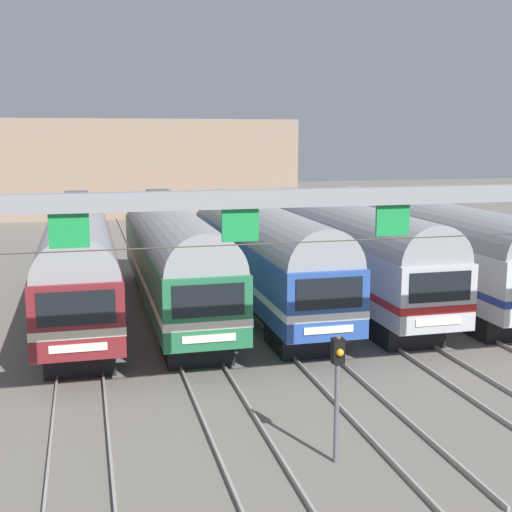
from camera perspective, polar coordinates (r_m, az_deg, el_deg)
The scene contains 10 objects.
ground_plane at distance 31.37m, azimuth 0.34°, elevation -4.27°, with size 160.00×160.00×0.00m, color slate.
track_bed at distance 47.67m, azimuth -4.77°, elevation 0.74°, with size 17.41×70.00×0.15m.
commuter_train_maroon at distance 29.86m, azimuth -14.60°, elevation -0.06°, with size 2.88×18.06×5.05m.
commuter_train_green at distance 30.08m, azimuth -7.01°, elevation 0.26°, with size 2.88×18.06×5.05m.
commuter_train_blue at distance 30.81m, azimuth 0.34°, elevation 0.57°, with size 2.88×18.06×4.77m.
commuter_train_stainless at distance 32.02m, azimuth 7.25°, elevation 0.85°, with size 2.88×18.06×4.77m.
commuter_train_silver at distance 33.66m, azimuth 13.57°, elevation 1.10°, with size 2.88×18.06×4.77m.
catenary_gantry at distance 17.82m, azimuth 11.25°, elevation 1.68°, with size 21.14×0.44×6.97m.
yard_signal_mast at distance 16.44m, azimuth 6.79°, elevation -9.85°, with size 0.28×0.35×3.15m.
maintenance_building at distance 69.65m, azimuth -9.38°, elevation 7.33°, with size 29.17×10.00×9.21m, color gray.
Camera 1 is at (-7.59, -29.43, 7.77)m, focal length 48.09 mm.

